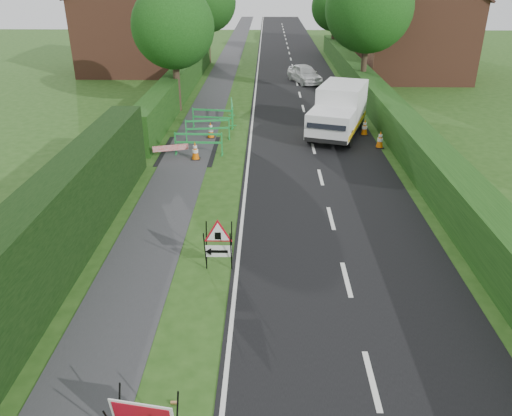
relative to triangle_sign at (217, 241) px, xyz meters
name	(u,v)px	position (x,y,z in m)	size (l,w,h in m)	color
ground	(248,302)	(0.87, -1.43, -0.87)	(120.00, 120.00, 0.00)	#224714
road_surface	(291,61)	(3.37, 33.57, -0.86)	(6.00, 90.00, 0.02)	black
footpath	(228,61)	(-2.13, 33.57, -0.86)	(2.00, 90.00, 0.02)	#2D2D30
hedge_west_near	(43,299)	(-4.13, -1.43, -0.87)	(1.10, 18.00, 2.50)	black
hedge_west_far	(183,94)	(-4.13, 20.57, -0.87)	(1.00, 24.00, 1.80)	#14380F
hedge_east	(382,121)	(7.37, 14.57, -0.87)	(1.20, 50.00, 1.50)	#14380F
house_west	(131,32)	(-9.13, 28.57, 2.03)	(7.50, 7.40, 7.88)	brown
house_east_a	(415,36)	(11.87, 26.57, 2.03)	(7.50, 7.40, 7.88)	brown
house_east_b	(387,19)	(12.87, 40.57, 2.03)	(7.50, 7.40, 7.88)	brown
tree_nw	(173,27)	(-3.73, 16.57, 3.62)	(4.40, 4.40, 6.70)	#2D2116
tree_ne	(369,8)	(7.27, 20.57, 4.31)	(5.20, 5.20, 7.79)	#2D2116
tree_fw	(207,2)	(-3.73, 32.57, 3.96)	(4.80, 4.80, 7.24)	#2D2116
tree_fe	(335,7)	(7.27, 36.57, 3.36)	(4.20, 4.20, 6.33)	#2D2116
triangle_sign	(217,241)	(0.00, 0.00, 0.00)	(0.85, 0.85, 1.24)	black
works_van	(339,110)	(4.70, 12.19, 0.35)	(3.43, 5.35, 2.29)	silver
traffic_cone_0	(380,139)	(6.34, 10.21, -0.47)	(0.38, 0.38, 0.79)	black
traffic_cone_1	(365,127)	(5.99, 12.12, -0.47)	(0.38, 0.38, 0.79)	black
traffic_cone_2	(346,113)	(5.47, 14.68, -0.47)	(0.38, 0.38, 0.79)	black
traffic_cone_3	(195,151)	(-1.71, 8.49, -0.47)	(0.38, 0.38, 0.79)	black
traffic_cone_4	(211,130)	(-1.37, 11.50, -0.47)	(0.38, 0.38, 0.79)	black
ped_barrier_0	(199,141)	(-1.63, 9.10, -0.24)	(2.07, 0.39, 1.00)	#1A903A
ped_barrier_1	(208,127)	(-1.47, 11.18, -0.24)	(2.09, 0.66, 1.00)	#1A903A
ped_barrier_2	(212,116)	(-1.44, 13.11, -0.24)	(2.09, 0.64, 1.00)	#1A903A
ped_barrier_3	(232,109)	(-0.55, 14.51, -0.24)	(0.55, 2.08, 1.00)	#1A903A
redwhite_plank	(171,158)	(-2.77, 8.65, -0.87)	(1.50, 0.04, 0.25)	red
litter_can	(174,404)	(-0.39, -4.59, -0.87)	(0.07, 0.07, 0.12)	#BF7F4C
hatchback_car	(305,74)	(3.91, 24.44, -0.24)	(1.47, 3.64, 1.24)	white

